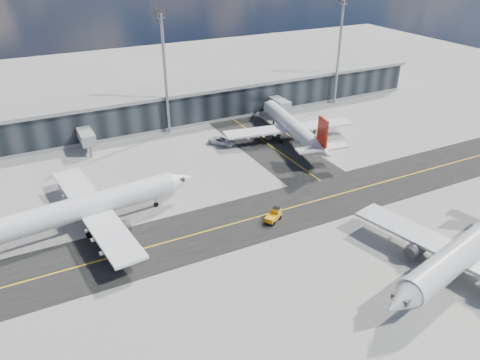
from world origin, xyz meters
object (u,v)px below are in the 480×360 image
Objects in this scene: airliner_redtail at (292,127)px; baggage_tug at (274,215)px; service_van at (222,141)px; airliner_af at (83,208)px; airliner_near at (470,247)px.

baggage_tug is at bearing -117.66° from airliner_redtail.
service_van is (-15.37, 5.59, -2.76)m from airliner_redtail.
airliner_af reaches higher than service_van.
airliner_af is 31.42m from baggage_tug.
service_van is (5.89, 33.43, -0.19)m from baggage_tug.
airliner_redtail is 0.94× the size of airliner_near.
baggage_tug is (-21.26, -27.84, -2.57)m from airliner_redtail.
airliner_af is at bearing 39.36° from airliner_near.
service_van is (34.76, 21.39, -3.04)m from airliner_af.
service_van is at bearing 115.31° from airliner_af.
airliner_af is 1.02× the size of airliner_near.
service_van is at bearing -1.33° from airliner_near.
airliner_redtail is 5.97× the size of service_van.
baggage_tug is 33.94m from service_van.
airliner_near is 58.51m from service_van.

